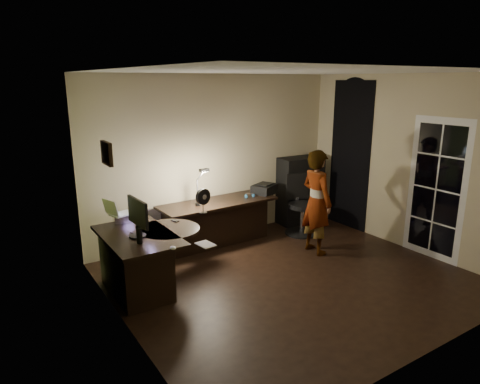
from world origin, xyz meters
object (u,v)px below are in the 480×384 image
desk_right (218,223)px  office_chair (303,205)px  person (317,202)px  monitor (137,223)px  desk_left (140,263)px  cabinet (300,190)px

desk_right → office_chair: (1.46, -0.37, 0.15)m
desk_right → person: 1.61m
monitor → office_chair: 3.20m
desk_left → person: bearing=-5.2°
office_chair → desk_left: bearing=-156.7°
desk_right → cabinet: bearing=3.2°
desk_right → person: size_ratio=1.20×
desk_right → monitor: size_ratio=3.73×
desk_left → monitor: 0.56m
desk_right → desk_left: bearing=-153.9°
person → office_chair: bearing=-24.5°
desk_left → office_chair: 3.14m
office_chair → person: person is taller
desk_right → person: (1.10, -1.09, 0.44)m
cabinet → office_chair: cabinet is taller
monitor → office_chair: (3.12, 0.55, -0.42)m
monitor → desk_right: bearing=25.5°
desk_right → monitor: monitor is taller
monitor → person: person is taller
desk_left → monitor: bearing=-109.9°
desk_right → office_chair: 1.51m
desk_left → monitor: monitor is taller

